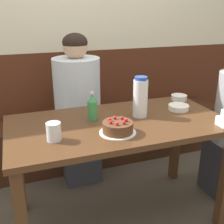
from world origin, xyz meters
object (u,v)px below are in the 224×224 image
object	(u,v)px
glass_water_tall	(54,132)
water_pitcher	(140,97)
birthday_cake	(118,128)
soju_bottle	(92,107)
person_teal_shirt	(78,111)
bowl_soup_white	(179,98)
bowl_rice_small	(179,107)
bench_seat	(87,140)

from	to	relation	value
glass_water_tall	water_pitcher	bearing A→B (deg)	16.65
birthday_cake	water_pitcher	xyz separation A→B (m)	(0.23, 0.20, 0.10)
soju_bottle	person_teal_shirt	size ratio (longest dim) A/B	0.15
water_pitcher	bowl_soup_white	bearing A→B (deg)	25.96
bowl_rice_small	glass_water_tall	xyz separation A→B (m)	(-0.90, -0.20, 0.03)
bench_seat	bowl_soup_white	distance (m)	0.99
water_pitcher	bowl_rice_small	bearing A→B (deg)	3.57
bowl_soup_white	person_teal_shirt	distance (m)	0.82
birthday_cake	water_pitcher	size ratio (longest dim) A/B	0.80
soju_bottle	bowl_rice_small	bearing A→B (deg)	-2.31
glass_water_tall	person_teal_shirt	world-z (taller)	person_teal_shirt
birthday_cake	soju_bottle	bearing A→B (deg)	107.43
glass_water_tall	person_teal_shirt	xyz separation A→B (m)	(0.30, 0.75, -0.18)
person_teal_shirt	birthday_cake	bearing A→B (deg)	4.21
bench_seat	bowl_rice_small	xyz separation A→B (m)	(0.47, -0.77, 0.53)
soju_bottle	person_teal_shirt	world-z (taller)	person_teal_shirt
birthday_cake	soju_bottle	size ratio (longest dim) A/B	1.15
water_pitcher	bowl_rice_small	world-z (taller)	water_pitcher
soju_bottle	bowl_soup_white	distance (m)	0.76
bench_seat	bowl_soup_white	world-z (taller)	bowl_soup_white
water_pitcher	glass_water_tall	size ratio (longest dim) A/B	2.63
water_pitcher	bowl_soup_white	distance (m)	0.49
water_pitcher	birthday_cake	bearing A→B (deg)	-138.93
soju_bottle	bowl_rice_small	size ratio (longest dim) A/B	1.30
bowl_soup_white	glass_water_tall	world-z (taller)	glass_water_tall
bowl_rice_small	bowl_soup_white	bearing A→B (deg)	57.02
soju_bottle	glass_water_tall	distance (m)	0.36
birthday_cake	bench_seat	bearing A→B (deg)	86.14
person_teal_shirt	bench_seat	bearing A→B (deg)	150.12
bench_seat	glass_water_tall	size ratio (longest dim) A/B	27.05
bench_seat	person_teal_shirt	bearing A→B (deg)	-119.88
birthday_cake	bowl_soup_white	bearing A→B (deg)	31.86
birthday_cake	bowl_rice_small	distance (m)	0.59
birthday_cake	bowl_rice_small	bearing A→B (deg)	22.31
bowl_rice_small	water_pitcher	bearing A→B (deg)	-176.43
bench_seat	birthday_cake	world-z (taller)	birthday_cake
bowl_rice_small	person_teal_shirt	size ratio (longest dim) A/B	0.11
bench_seat	bowl_soup_white	size ratio (longest dim) A/B	22.97
bench_seat	bowl_rice_small	size ratio (longest dim) A/B	19.29
birthday_cake	bowl_soup_white	xyz separation A→B (m)	(0.67, 0.41, -0.01)
bowl_soup_white	bowl_rice_small	distance (m)	0.23
birthday_cake	glass_water_tall	distance (m)	0.36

